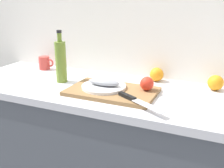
# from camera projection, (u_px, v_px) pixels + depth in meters

# --- Properties ---
(back_wall) EXTENTS (3.20, 0.05, 2.50)m
(back_wall) POSITION_uv_depth(u_px,v_px,m) (144.00, 20.00, 1.60)
(back_wall) COLOR white
(back_wall) RESTS_ON ground_plane
(kitchen_counter) EXTENTS (2.00, 0.60, 0.90)m
(kitchen_counter) POSITION_uv_depth(u_px,v_px,m) (123.00, 162.00, 1.56)
(kitchen_counter) COLOR #4C5159
(kitchen_counter) RESTS_ON ground_plane
(cutting_board) EXTENTS (0.46, 0.29, 0.02)m
(cutting_board) POSITION_uv_depth(u_px,v_px,m) (112.00, 91.00, 1.38)
(cutting_board) COLOR olive
(cutting_board) RESTS_ON kitchen_counter
(white_plate) EXTENTS (0.24, 0.24, 0.01)m
(white_plate) POSITION_uv_depth(u_px,v_px,m) (104.00, 87.00, 1.40)
(white_plate) COLOR white
(white_plate) RESTS_ON cutting_board
(fish_fillet) EXTENTS (0.18, 0.08, 0.04)m
(fish_fillet) POSITION_uv_depth(u_px,v_px,m) (104.00, 82.00, 1.39)
(fish_fillet) COLOR gray
(fish_fillet) RESTS_ON white_plate
(chef_knife) EXTENTS (0.27, 0.17, 0.02)m
(chef_knife) POSITION_uv_depth(u_px,v_px,m) (134.00, 100.00, 1.22)
(chef_knife) COLOR silver
(chef_knife) RESTS_ON cutting_board
(tomato_0) EXTENTS (0.07, 0.07, 0.07)m
(tomato_0) POSITION_uv_depth(u_px,v_px,m) (147.00, 83.00, 1.36)
(tomato_0) COLOR red
(tomato_0) RESTS_ON cutting_board
(olive_oil_bottle) EXTENTS (0.06, 0.06, 0.30)m
(olive_oil_bottle) POSITION_uv_depth(u_px,v_px,m) (61.00, 61.00, 1.54)
(olive_oil_bottle) COLOR olive
(olive_oil_bottle) RESTS_ON kitchen_counter
(coffee_mug_0) EXTENTS (0.11, 0.07, 0.09)m
(coffee_mug_0) POSITION_uv_depth(u_px,v_px,m) (45.00, 63.00, 1.83)
(coffee_mug_0) COLOR #CC3F38
(coffee_mug_0) RESTS_ON kitchen_counter
(orange_0) EXTENTS (0.08, 0.08, 0.08)m
(orange_0) POSITION_uv_depth(u_px,v_px,m) (216.00, 83.00, 1.42)
(orange_0) COLOR orange
(orange_0) RESTS_ON kitchen_counter
(orange_2) EXTENTS (0.08, 0.08, 0.08)m
(orange_2) POSITION_uv_depth(u_px,v_px,m) (157.00, 74.00, 1.57)
(orange_2) COLOR orange
(orange_2) RESTS_ON kitchen_counter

